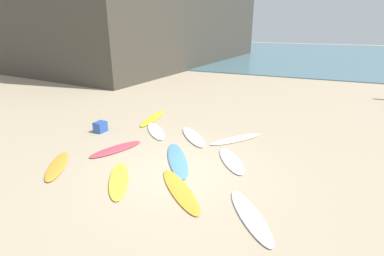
% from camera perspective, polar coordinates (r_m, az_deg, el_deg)
% --- Properties ---
extents(ground_plane, '(120.00, 120.00, 0.00)m').
position_cam_1_polar(ground_plane, '(8.78, -2.73, -8.54)').
color(ground_plane, tan).
extents(ocean_water, '(120.00, 40.00, 0.08)m').
position_cam_1_polar(ocean_water, '(44.66, 19.28, 13.57)').
color(ocean_water, slate).
rests_on(ocean_water, ground_plane).
extents(surfboard_0, '(0.81, 2.56, 0.09)m').
position_cam_1_polar(surfboard_0, '(13.52, -7.58, 1.95)').
color(surfboard_0, yellow).
rests_on(surfboard_0, ground_plane).
extents(surfboard_1, '(1.77, 1.91, 0.08)m').
position_cam_1_polar(surfboard_1, '(11.91, -7.03, -0.57)').
color(surfboard_1, white).
rests_on(surfboard_1, ground_plane).
extents(surfboard_2, '(1.50, 1.94, 0.09)m').
position_cam_1_polar(surfboard_2, '(9.92, -24.74, -6.68)').
color(surfboard_2, orange).
rests_on(surfboard_2, ground_plane).
extents(surfboard_3, '(1.82, 2.13, 0.07)m').
position_cam_1_polar(surfboard_3, '(11.16, 8.61, -2.12)').
color(surfboard_3, '#F2EAC6').
rests_on(surfboard_3, ground_plane).
extents(surfboard_4, '(1.25, 2.05, 0.07)m').
position_cam_1_polar(surfboard_4, '(10.51, -14.56, -3.98)').
color(surfboard_4, '#D74356').
rests_on(surfboard_4, ground_plane).
extents(surfboard_5, '(1.90, 2.49, 0.08)m').
position_cam_1_polar(surfboard_5, '(9.45, -2.87, -6.11)').
color(surfboard_5, '#5695E4').
rests_on(surfboard_5, ground_plane).
extents(surfboard_6, '(1.63, 2.02, 0.07)m').
position_cam_1_polar(surfboard_6, '(7.08, 11.29, -16.42)').
color(surfboard_6, white).
rests_on(surfboard_6, ground_plane).
extents(surfboard_7, '(1.82, 2.01, 0.09)m').
position_cam_1_polar(surfboard_7, '(11.23, 0.25, -1.69)').
color(surfboard_7, silver).
rests_on(surfboard_7, ground_plane).
extents(surfboard_8, '(1.63, 2.09, 0.07)m').
position_cam_1_polar(surfboard_8, '(8.55, -14.04, -9.75)').
color(surfboard_8, yellow).
rests_on(surfboard_8, ground_plane).
extents(surfboard_9, '(1.51, 1.91, 0.08)m').
position_cam_1_polar(surfboard_9, '(9.44, 7.66, -6.30)').
color(surfboard_9, white).
rests_on(surfboard_9, ground_plane).
extents(surfboard_10, '(2.06, 2.05, 0.07)m').
position_cam_1_polar(surfboard_10, '(7.86, -2.36, -11.98)').
color(surfboard_10, gold).
rests_on(surfboard_10, ground_plane).
extents(beach_cooler, '(0.40, 0.48, 0.42)m').
position_cam_1_polar(beach_cooler, '(12.33, -17.42, 0.20)').
color(beach_cooler, '#2D56B2').
rests_on(beach_cooler, ground_plane).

